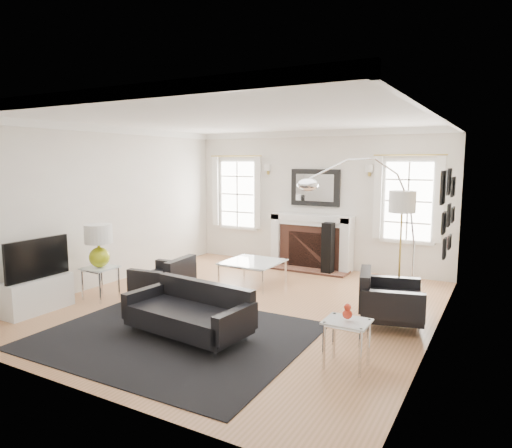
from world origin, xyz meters
The scene contains 25 objects.
floor centered at (0.00, 0.00, 0.00)m, with size 6.00×6.00×0.00m, color #A26F44.
back_wall centered at (0.00, 3.00, 1.40)m, with size 5.50×0.04×2.80m, color silver.
front_wall centered at (0.00, -3.00, 1.40)m, with size 5.50×0.04×2.80m, color silver.
left_wall centered at (-2.75, 0.00, 1.40)m, with size 0.04×6.00×2.80m, color silver.
right_wall centered at (2.75, 0.00, 1.40)m, with size 0.04×6.00×2.80m, color silver.
ceiling centered at (0.00, 0.00, 2.80)m, with size 5.50×6.00×0.02m, color white.
crown_molding centered at (0.00, 0.00, 2.74)m, with size 5.50×6.00×0.12m, color white.
fireplace centered at (0.00, 2.79, 0.54)m, with size 1.70×0.69×1.11m.
mantel_mirror centered at (0.00, 2.95, 1.65)m, with size 1.05×0.07×0.75m.
window_left centered at (-1.85, 2.95, 1.46)m, with size 1.24×0.15×1.62m.
window_right centered at (1.85, 2.95, 1.46)m, with size 1.24×0.15×1.62m.
gallery_wall centered at (2.72, 1.30, 1.53)m, with size 0.04×1.73×1.29m.
tv_unit centered at (-2.44, -1.70, 0.33)m, with size 0.35×1.00×1.09m.
area_rug centered at (-0.10, -1.47, 0.01)m, with size 3.21×2.68×0.01m, color black.
sofa centered at (0.07, -1.36, 0.29)m, with size 1.70×0.92×0.53m.
armchair_left centered at (-1.19, -0.33, 0.32)m, with size 0.84×0.92×0.57m.
armchair_right centered at (2.14, 0.23, 0.34)m, with size 0.99×1.06×0.60m.
coffee_table centered at (-0.42, 1.11, 0.39)m, with size 0.96×0.96×0.43m.
side_table_left centered at (-2.14, -0.80, 0.41)m, with size 0.47×0.47×0.52m.
nesting_table centered at (2.07, -1.27, 0.40)m, with size 0.47×0.40×0.52m.
gourd_lamp centered at (-2.14, -0.80, 0.91)m, with size 0.43×0.43×0.69m.
orange_vase centered at (2.07, -1.27, 0.61)m, with size 0.11×0.11×0.17m.
arc_floor_lamp centered at (1.52, 1.13, 1.26)m, with size 1.64×1.52×2.33m.
stick_floor_lamp centered at (2.20, 0.65, 1.54)m, with size 0.36×0.36×1.78m.
speaker_tower centered at (0.48, 2.47, 0.51)m, with size 0.20×0.20×1.01m, color black.
Camera 1 is at (3.48, -5.79, 2.20)m, focal length 32.00 mm.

